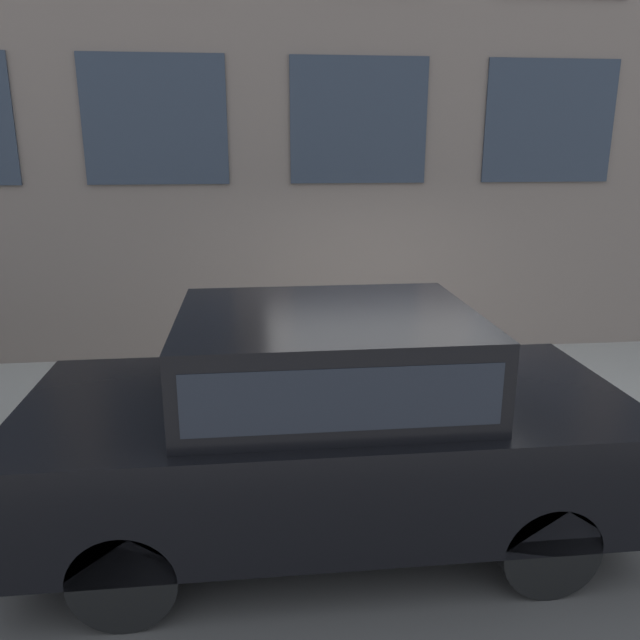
{
  "coord_description": "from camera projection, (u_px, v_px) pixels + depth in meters",
  "views": [
    {
      "loc": [
        -5.5,
        1.37,
        2.93
      ],
      "look_at": [
        0.5,
        0.72,
        1.22
      ],
      "focal_mm": 35.0,
      "sensor_mm": 36.0,
      "label": 1
    }
  ],
  "objects": [
    {
      "name": "sidewalk",
      "position": [
        373.0,
        392.0,
        7.44
      ],
      "size": [
        2.64,
        60.0,
        0.14
      ],
      "color": "#9E9B93",
      "rests_on": "ground_plane"
    },
    {
      "name": "ground_plane",
      "position": [
        398.0,
        449.0,
        6.2
      ],
      "size": [
        80.0,
        80.0,
        0.0
      ],
      "primitive_type": "plane",
      "color": "#514F4C"
    },
    {
      "name": "person",
      "position": [
        292.0,
        348.0,
        6.42
      ],
      "size": [
        0.31,
        0.2,
        1.26
      ],
      "rotation": [
        0.0,
        0.0,
        1.37
      ],
      "color": "#726651",
      "rests_on": "sidewalk"
    },
    {
      "name": "fire_hydrant",
      "position": [
        348.0,
        381.0,
        6.38
      ],
      "size": [
        0.33,
        0.45,
        0.87
      ],
      "color": "#2D7260",
      "rests_on": "sidewalk"
    },
    {
      "name": "parked_car_black_near",
      "position": [
        327.0,
        416.0,
        4.68
      ],
      "size": [
        1.96,
        4.43,
        1.77
      ],
      "color": "black",
      "rests_on": "ground_plane"
    }
  ]
}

